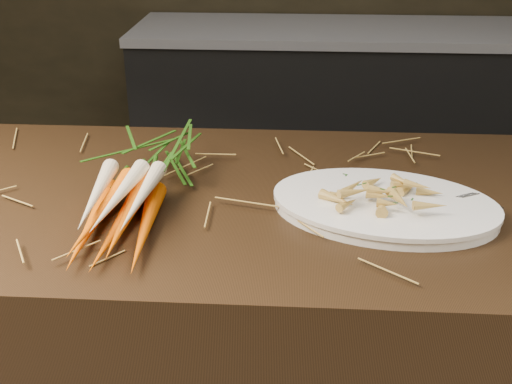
% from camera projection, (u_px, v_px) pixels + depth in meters
% --- Properties ---
extents(main_counter, '(2.40, 0.70, 0.90)m').
position_uv_depth(main_counter, '(228.00, 379.00, 1.40)').
color(main_counter, black).
rests_on(main_counter, ground).
extents(back_counter, '(1.82, 0.62, 0.84)m').
position_uv_depth(back_counter, '(330.00, 115.00, 3.08)').
color(back_counter, black).
rests_on(back_counter, ground).
extents(straw_bedding, '(1.40, 0.60, 0.02)m').
position_uv_depth(straw_bedding, '(224.00, 189.00, 1.20)').
color(straw_bedding, olive).
rests_on(straw_bedding, main_counter).
extents(root_veg_bunch, '(0.18, 0.51, 0.10)m').
position_uv_depth(root_veg_bunch, '(140.00, 175.00, 1.16)').
color(root_veg_bunch, '#E25F02').
rests_on(root_veg_bunch, main_counter).
extents(serving_platter, '(0.44, 0.34, 0.02)m').
position_uv_depth(serving_platter, '(384.00, 207.00, 1.13)').
color(serving_platter, white).
rests_on(serving_platter, main_counter).
extents(roasted_veg_heap, '(0.22, 0.18, 0.04)m').
position_uv_depth(roasted_veg_heap, '(386.00, 191.00, 1.11)').
color(roasted_veg_heap, '#B08731').
rests_on(roasted_veg_heap, serving_platter).
extents(serving_fork, '(0.14, 0.08, 0.00)m').
position_uv_depth(serving_fork, '(468.00, 216.00, 1.07)').
color(serving_fork, silver).
rests_on(serving_fork, serving_platter).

